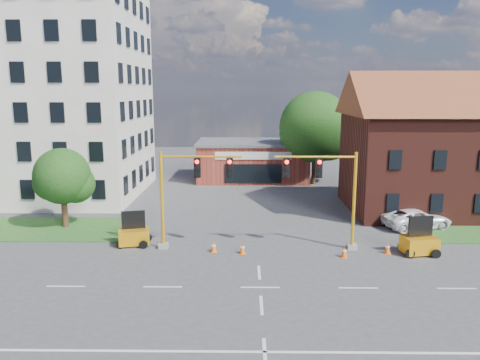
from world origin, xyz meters
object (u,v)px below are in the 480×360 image
(signal_mast_west, at_px, (188,188))
(signal_mast_east, at_px, (328,189))
(trailer_east, at_px, (419,243))
(pickup_white, at_px, (417,219))
(trailer_west, at_px, (134,235))

(signal_mast_west, xyz_separation_m, signal_mast_east, (8.71, 0.00, 0.00))
(trailer_east, distance_m, pickup_white, 5.89)
(trailer_west, height_order, pickup_white, trailer_west)
(trailer_west, bearing_deg, trailer_east, -18.11)
(signal_mast_west, xyz_separation_m, pickup_white, (16.11, 4.70, -3.22))
(trailer_west, xyz_separation_m, trailer_east, (17.90, -1.46, 0.03))
(signal_mast_west, bearing_deg, signal_mast_east, 0.00)
(trailer_west, relative_size, trailer_east, 0.96)
(signal_mast_east, distance_m, trailer_west, 12.78)
(trailer_west, relative_size, pickup_white, 0.44)
(signal_mast_west, distance_m, pickup_white, 17.08)
(trailer_west, bearing_deg, signal_mast_east, -16.06)
(signal_mast_west, height_order, trailer_west, signal_mast_west)
(trailer_west, distance_m, trailer_east, 17.96)
(signal_mast_east, height_order, trailer_east, signal_mast_east)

